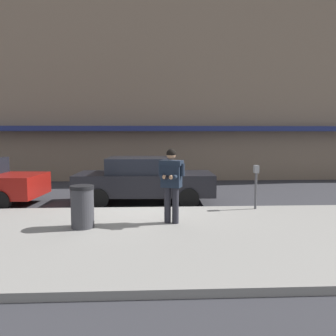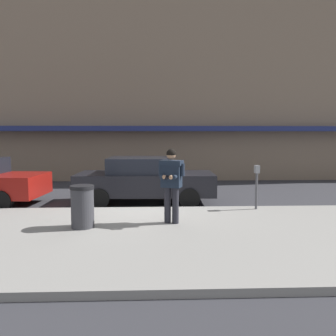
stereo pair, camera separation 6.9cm
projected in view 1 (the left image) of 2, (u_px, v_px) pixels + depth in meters
The scene contains 8 objects.
ground_plane at pixel (142, 210), 9.96m from camera, with size 80.00×80.00×0.00m, color #333338.
sidewalk at pixel (184, 236), 7.17m from camera, with size 32.00×5.30×0.14m, color gray.
curb_paint_line at pixel (175, 209), 10.06m from camera, with size 28.00×0.12×0.01m, color silver.
storefront_facade at pixel (165, 40), 17.72m from camera, with size 28.00×4.70×14.84m.
parked_sedan_mid at pixel (144, 180), 10.93m from camera, with size 4.55×2.02×1.54m.
man_texting_on_phone at pixel (171, 178), 7.85m from camera, with size 0.62×0.65×1.81m.
parking_meter at pixel (256, 181), 9.42m from camera, with size 0.12×0.18×1.27m.
trash_bin at pixel (82, 206), 7.53m from camera, with size 0.55×0.55×0.98m.
Camera 1 is at (0.32, -9.81, 2.25)m, focal length 35.00 mm.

